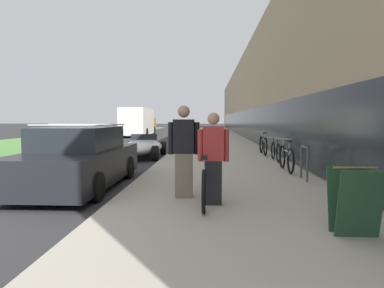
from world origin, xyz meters
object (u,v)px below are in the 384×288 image
cruiser_bike_farthest (263,145)px  sandwich_board_sign (354,201)px  bike_rack_hoop (304,159)px  cruiser_bike_nearest (286,158)px  cruiser_bike_middle (276,151)px  vintage_roadster_curbside (142,148)px  parked_sedan_curbside (80,160)px  person_rider (213,159)px  person_bystander (184,151)px  moving_truck (139,122)px  tandem_bicycle (205,179)px

cruiser_bike_farthest → sandwich_board_sign: cruiser_bike_farthest is taller
bike_rack_hoop → cruiser_bike_nearest: size_ratio=0.46×
cruiser_bike_middle → vintage_roadster_curbside: vintage_roadster_curbside is taller
sandwich_board_sign → cruiser_bike_farthest: bearing=87.9°
parked_sedan_curbside → vintage_roadster_curbside: parked_sedan_curbside is taller
vintage_roadster_curbside → cruiser_bike_farthest: bearing=2.5°
cruiser_bike_middle → person_rider: bearing=-109.9°
person_bystander → bike_rack_hoop: person_bystander is taller
cruiser_bike_nearest → parked_sedan_curbside: parked_sedan_curbside is taller
sandwich_board_sign → moving_truck: 28.18m
tandem_bicycle → cruiser_bike_nearest: 4.32m
bike_rack_hoop → sandwich_board_sign: bearing=-96.4°
parked_sedan_curbside → cruiser_bike_nearest: bearing=21.1°
tandem_bicycle → moving_truck: size_ratio=0.36×
person_bystander → cruiser_bike_farthest: (2.76, 8.08, -0.49)m
person_bystander → moving_truck: (-6.10, 24.83, 0.30)m
moving_truck → cruiser_bike_middle: bearing=-64.7°
bike_rack_hoop → cruiser_bike_farthest: 6.08m
sandwich_board_sign → vintage_roadster_curbside: 10.99m
cruiser_bike_nearest → moving_truck: size_ratio=0.25×
cruiser_bike_farthest → sandwich_board_sign: bearing=-92.1°
cruiser_bike_farthest → moving_truck: 18.97m
bike_rack_hoop → moving_truck: moving_truck is taller
tandem_bicycle → parked_sedan_curbside: 3.41m
parked_sedan_curbside → sandwich_board_sign: bearing=-34.6°
person_bystander → bike_rack_hoop: 3.50m
person_rider → bike_rack_hoop: (2.28, 2.53, -0.30)m
sandwich_board_sign → moving_truck: moving_truck is taller
tandem_bicycle → vintage_roadster_curbside: (-2.81, 8.04, -0.09)m
cruiser_bike_nearest → cruiser_bike_middle: 2.41m
person_bystander → parked_sedan_curbside: size_ratio=0.39×
tandem_bicycle → bike_rack_hoop: bearing=42.0°
bike_rack_hoop → cruiser_bike_farthest: size_ratio=0.45×
cruiser_bike_farthest → tandem_bicycle: bearing=-105.9°
bike_rack_hoop → cruiser_bike_nearest: (-0.12, 1.46, -0.13)m
cruiser_bike_farthest → vintage_roadster_curbside: 5.17m
bike_rack_hoop → cruiser_bike_middle: bike_rack_hoop is taller
sandwich_board_sign → moving_truck: size_ratio=0.13×
cruiser_bike_nearest → moving_truck: bearing=112.4°
cruiser_bike_middle → parked_sedan_curbside: parked_sedan_curbside is taller
cruiser_bike_farthest → vintage_roadster_curbside: cruiser_bike_farthest is taller
cruiser_bike_middle → parked_sedan_curbside: bearing=-140.8°
person_bystander → bike_rack_hoop: size_ratio=2.10×
cruiser_bike_nearest → bike_rack_hoop: bearing=-85.4°
person_bystander → cruiser_bike_middle: (2.87, 5.87, -0.53)m
person_bystander → sandwich_board_sign: bearing=-40.4°
tandem_bicycle → sandwich_board_sign: sandwich_board_sign is taller
sandwich_board_sign → moving_truck: bearing=107.5°
bike_rack_hoop → moving_truck: (-8.94, 22.83, 0.68)m
cruiser_bike_farthest → moving_truck: size_ratio=0.26×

